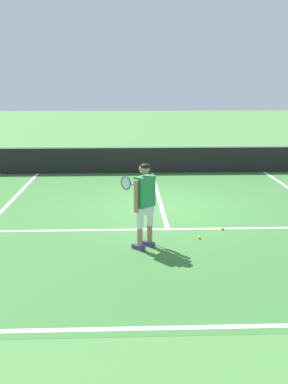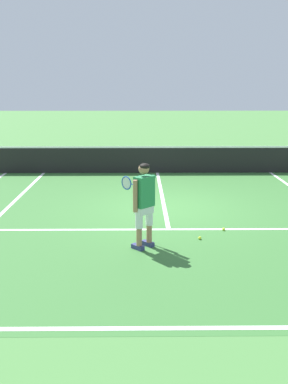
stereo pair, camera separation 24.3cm
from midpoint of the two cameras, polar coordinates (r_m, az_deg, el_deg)
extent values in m
plane|color=#477F3D|center=(11.80, 3.18, -1.97)|extent=(80.00, 80.00, 0.00)
cube|color=#387033|center=(11.15, 3.41, -2.91)|extent=(10.98, 10.93, 0.00)
cube|color=white|center=(6.32, 6.78, -16.83)|extent=(10.98, 0.10, 0.01)
cube|color=white|center=(10.07, 3.84, -4.77)|extent=(8.23, 0.10, 0.01)
cube|color=white|center=(13.14, 2.80, -0.30)|extent=(0.10, 6.40, 0.01)
cube|color=white|center=(11.62, -17.32, -2.84)|extent=(0.10, 10.53, 0.01)
cube|color=black|center=(16.17, 2.16, 4.04)|extent=(11.84, 0.02, 0.91)
cube|color=white|center=(16.09, 2.18, 5.74)|extent=(11.84, 0.03, 0.06)
cube|color=navy|center=(8.89, -0.01, -7.03)|extent=(0.27, 0.28, 0.09)
cube|color=navy|center=(9.08, 1.25, -6.59)|extent=(0.27, 0.28, 0.09)
cylinder|color=#A37556|center=(8.79, 0.17, -5.73)|extent=(0.11, 0.11, 0.36)
cylinder|color=silver|center=(8.67, 0.17, -3.33)|extent=(0.14, 0.14, 0.41)
cylinder|color=#A37556|center=(8.98, 1.44, -5.30)|extent=(0.11, 0.11, 0.36)
cylinder|color=silver|center=(8.86, 1.46, -2.95)|extent=(0.14, 0.14, 0.41)
cube|color=silver|center=(8.72, 0.82, -2.10)|extent=(0.38, 0.38, 0.20)
cube|color=#28844C|center=(8.63, 0.83, 0.07)|extent=(0.43, 0.42, 0.60)
cylinder|color=#A37556|center=(8.48, -0.30, -0.53)|extent=(0.09, 0.09, 0.62)
cylinder|color=#28844C|center=(8.84, 1.62, 1.40)|extent=(0.25, 0.25, 0.29)
cylinder|color=#A37556|center=(9.04, 0.83, 0.78)|extent=(0.26, 0.26, 0.14)
sphere|color=#A37556|center=(8.54, 0.79, 2.98)|extent=(0.21, 0.21, 0.21)
ellipsoid|color=black|center=(8.52, 0.89, 3.29)|extent=(0.28, 0.28, 0.12)
cylinder|color=#232326|center=(9.21, -0.09, 0.83)|extent=(0.16, 0.17, 0.03)
cylinder|color=#1E479E|center=(9.32, -0.73, 0.98)|extent=(0.09, 0.09, 0.02)
torus|color=#1E479E|center=(9.45, -1.52, 1.16)|extent=(0.23, 0.23, 0.30)
cylinder|color=silver|center=(9.45, -1.52, 1.16)|extent=(0.18, 0.18, 0.25)
sphere|color=#CCE02D|center=(10.14, 10.78, -4.68)|extent=(0.07, 0.07, 0.07)
sphere|color=#CCE02D|center=(9.51, 7.85, -5.82)|extent=(0.07, 0.07, 0.07)
camera|label=1|loc=(0.12, -89.23, 0.19)|focal=41.88mm
camera|label=2|loc=(0.12, 90.77, -0.19)|focal=41.88mm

